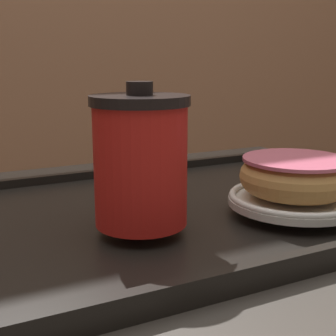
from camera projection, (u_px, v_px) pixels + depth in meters
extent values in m
cube|color=#38332D|center=(174.00, 226.00, 0.59)|extent=(0.78, 0.67, 0.03)
cube|color=black|center=(168.00, 215.00, 0.57)|extent=(0.52, 0.40, 0.01)
cube|color=black|center=(269.00, 266.00, 0.40)|extent=(0.52, 0.01, 0.01)
cube|color=black|center=(113.00, 172.00, 0.73)|extent=(0.52, 0.01, 0.01)
cube|color=black|center=(324.00, 181.00, 0.68)|extent=(0.01, 0.40, 0.01)
cylinder|color=red|center=(141.00, 166.00, 0.47)|extent=(0.09, 0.09, 0.12)
cylinder|color=black|center=(140.00, 100.00, 0.46)|extent=(0.10, 0.10, 0.01)
cylinder|color=black|center=(140.00, 88.00, 0.45)|extent=(0.03, 0.03, 0.01)
cylinder|color=white|center=(294.00, 202.00, 0.54)|extent=(0.15, 0.15, 0.01)
torus|color=white|center=(294.00, 197.00, 0.54)|extent=(0.15, 0.15, 0.01)
torus|color=tan|center=(295.00, 177.00, 0.54)|extent=(0.13, 0.13, 0.04)
cylinder|color=#DB6684|center=(296.00, 160.00, 0.53)|extent=(0.12, 0.12, 0.00)
ellipsoid|color=silver|center=(131.00, 194.00, 0.57)|extent=(0.03, 0.04, 0.01)
cube|color=silver|center=(121.00, 183.00, 0.63)|extent=(0.03, 0.10, 0.00)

